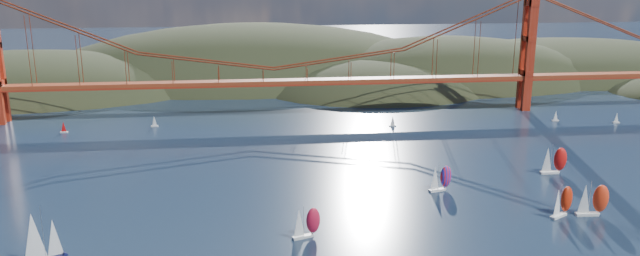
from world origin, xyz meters
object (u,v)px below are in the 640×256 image
object	(u,v)px
racer_0	(306,222)
sloop_navy	(40,238)
racer_2	(592,199)
racer_3	(553,160)
racer_1	(562,201)
racer_rwb	(440,178)

from	to	relation	value
racer_0	sloop_navy	bearing A→B (deg)	166.77
sloop_navy	racer_0	size ratio (longest dim) A/B	1.60
racer_2	racer_3	xyz separation A→B (m)	(6.21, 35.49, -0.04)
racer_2	racer_3	distance (m)	36.03
racer_0	racer_2	xyz separation A→B (m)	(80.94, 5.44, 0.67)
racer_0	racer_1	distance (m)	72.48
sloop_navy	racer_2	bearing A→B (deg)	-19.72
racer_0	racer_1	world-z (taller)	racer_1
racer_2	sloop_navy	bearing A→B (deg)	-171.79
sloop_navy	racer_1	xyz separation A→B (m)	(135.69, 12.52, -1.71)
racer_3	racer_rwb	bearing A→B (deg)	-164.82
racer_rwb	racer_3	bearing A→B (deg)	-1.78
sloop_navy	racer_0	xyz separation A→B (m)	(63.45, 6.70, -2.05)
racer_rwb	sloop_navy	bearing A→B (deg)	-178.52
racer_1	racer_0	bearing A→B (deg)	154.31
racer_1	racer_2	xyz separation A→B (m)	(8.69, -0.38, 0.34)
sloop_navy	racer_rwb	size ratio (longest dim) A/B	1.58
sloop_navy	racer_3	size ratio (longest dim) A/B	1.39
racer_2	racer_rwb	size ratio (longest dim) A/B	1.15
racer_1	racer_rwb	distance (m)	36.35
racer_3	racer_0	bearing A→B (deg)	-154.86
racer_1	racer_2	world-z (taller)	racer_2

